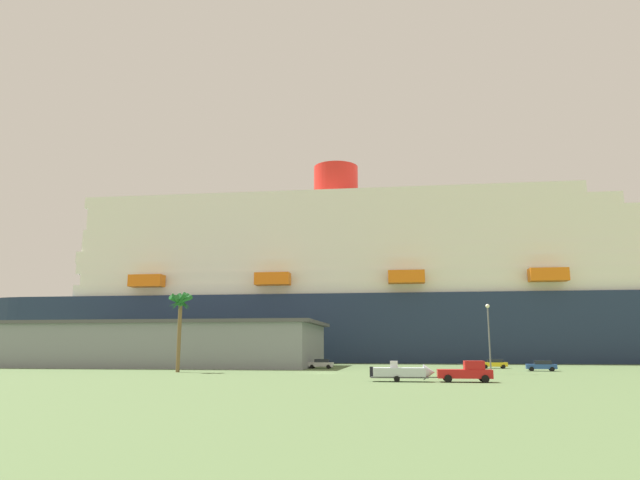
% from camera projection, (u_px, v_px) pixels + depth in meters
% --- Properties ---
extents(ground_plane, '(600.00, 600.00, 0.00)m').
position_uv_depth(ground_plane, '(343.00, 366.00, 109.67)').
color(ground_plane, '#567042').
extents(cruise_ship, '(256.27, 36.01, 58.77)m').
position_uv_depth(cruise_ship, '(464.00, 295.00, 141.21)').
color(cruise_ship, '#1E2D4C').
rests_on(cruise_ship, ground_plane).
extents(terminal_building, '(60.27, 27.15, 8.15)m').
position_uv_depth(terminal_building, '(163.00, 344.00, 107.48)').
color(terminal_building, gray).
rests_on(terminal_building, ground_plane).
extents(pickup_truck, '(5.60, 2.29, 2.20)m').
position_uv_depth(pickup_truck, '(467.00, 372.00, 60.16)').
color(pickup_truck, red).
rests_on(pickup_truck, ground_plane).
extents(small_boat_on_trailer, '(7.70, 2.07, 2.15)m').
position_uv_depth(small_boat_on_trailer, '(405.00, 372.00, 60.94)').
color(small_boat_on_trailer, '#595960').
rests_on(small_boat_on_trailer, ground_plane).
extents(palm_tree, '(3.56, 3.75, 11.56)m').
position_uv_depth(palm_tree, '(180.00, 308.00, 84.75)').
color(palm_tree, brown).
rests_on(palm_tree, ground_plane).
extents(street_lamp, '(0.56, 0.56, 9.50)m').
position_uv_depth(street_lamp, '(489.00, 329.00, 79.27)').
color(street_lamp, slate).
rests_on(street_lamp, ground_plane).
extents(parked_car_yellow_taxi, '(4.45, 2.19, 1.58)m').
position_uv_depth(parked_car_yellow_taxi, '(494.00, 363.00, 97.01)').
color(parked_car_yellow_taxi, yellow).
rests_on(parked_car_yellow_taxi, ground_plane).
extents(parked_car_blue_suv, '(4.60, 2.54, 1.58)m').
position_uv_depth(parked_car_blue_suv, '(542.00, 365.00, 86.84)').
color(parked_car_blue_suv, '#264C99').
rests_on(parked_car_blue_suv, ground_plane).
extents(parked_car_silver_sedan, '(4.26, 2.03, 1.58)m').
position_uv_depth(parked_car_silver_sedan, '(321.00, 363.00, 97.00)').
color(parked_car_silver_sedan, silver).
rests_on(parked_car_silver_sedan, ground_plane).
extents(parked_car_red_hatchback, '(4.66, 2.07, 1.58)m').
position_uv_depth(parked_car_red_hatchback, '(153.00, 363.00, 101.94)').
color(parked_car_red_hatchback, red).
rests_on(parked_car_red_hatchback, ground_plane).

